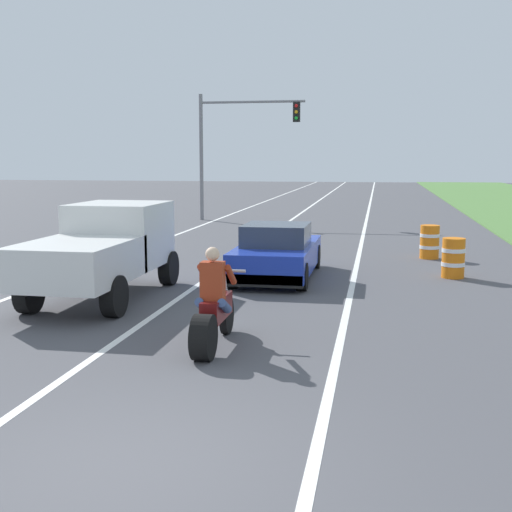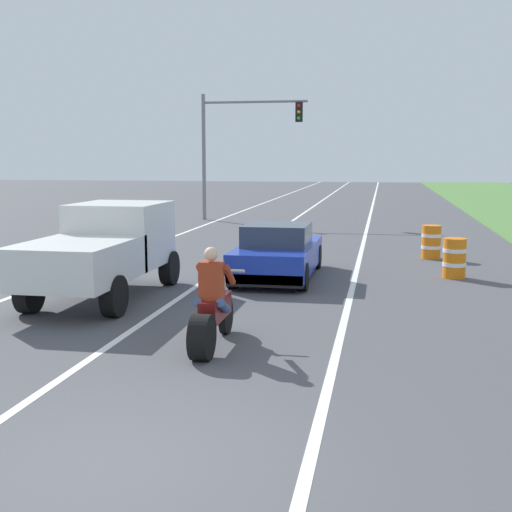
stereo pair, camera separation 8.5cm
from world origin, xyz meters
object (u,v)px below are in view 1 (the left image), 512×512
construction_barrel_mid (430,242)px  construction_barrel_nearest (453,258)px  motorcycle_with_rider (213,312)px  traffic_light_mast_near (234,136)px  pickup_truck_left_lane_white (104,247)px  sports_car_blue (277,253)px

construction_barrel_mid → construction_barrel_nearest: bearing=-83.9°
motorcycle_with_rider → traffic_light_mast_near: size_ratio=0.37×
traffic_light_mast_near → construction_barrel_nearest: (8.76, -14.50, -3.53)m
pickup_truck_left_lane_white → traffic_light_mast_near: traffic_light_mast_near is taller
construction_barrel_nearest → construction_barrel_mid: same height
motorcycle_with_rider → construction_barrel_nearest: (4.38, 7.28, -0.09)m
motorcycle_with_rider → construction_barrel_nearest: bearing=59.0°
pickup_truck_left_lane_white → traffic_light_mast_near: size_ratio=0.80×
pickup_truck_left_lane_white → construction_barrel_nearest: 8.57m
motorcycle_with_rider → construction_barrel_mid: motorcycle_with_rider is taller
motorcycle_with_rider → pickup_truck_left_lane_white: (-3.22, 3.37, 0.51)m
sports_car_blue → pickup_truck_left_lane_white: pickup_truck_left_lane_white is taller
motorcycle_with_rider → pickup_truck_left_lane_white: bearing=133.7°
traffic_light_mast_near → motorcycle_with_rider: bearing=-78.6°
sports_car_blue → pickup_truck_left_lane_white: (-3.26, -3.09, 0.48)m
motorcycle_with_rider → construction_barrel_nearest: 8.49m
pickup_truck_left_lane_white → construction_barrel_nearest: bearing=27.2°
traffic_light_mast_near → construction_barrel_nearest: 17.30m
motorcycle_with_rider → construction_barrel_nearest: motorcycle_with_rider is taller
construction_barrel_nearest → motorcycle_with_rider: bearing=-121.0°
construction_barrel_mid → motorcycle_with_rider: bearing=-110.9°
construction_barrel_nearest → construction_barrel_mid: size_ratio=1.00×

